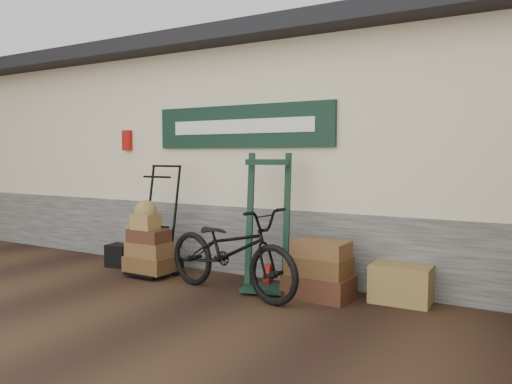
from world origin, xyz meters
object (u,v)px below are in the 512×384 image
(suitcase_stack, at_px, (319,269))
(wicker_hamper, at_px, (401,284))
(porter_trolley, at_px, (157,219))
(green_barrow, at_px, (267,222))
(black_trunk, at_px, (119,255))
(bicycle, at_px, (231,245))

(suitcase_stack, relative_size, wicker_hamper, 1.17)
(wicker_hamper, bearing_deg, porter_trolley, -173.98)
(green_barrow, distance_m, black_trunk, 2.49)
(porter_trolley, relative_size, green_barrow, 0.92)
(porter_trolley, height_order, black_trunk, porter_trolley)
(porter_trolley, xyz_separation_m, wicker_hamper, (3.12, 0.33, -0.54))
(wicker_hamper, height_order, bicycle, bicycle)
(green_barrow, xyz_separation_m, bicycle, (-0.26, -0.38, -0.24))
(wicker_hamper, distance_m, bicycle, 1.91)
(black_trunk, xyz_separation_m, bicycle, (2.14, -0.39, 0.40))
(porter_trolley, height_order, suitcase_stack, porter_trolley)
(bicycle, bearing_deg, wicker_hamper, -58.91)
(green_barrow, height_order, suitcase_stack, green_barrow)
(wicker_hamper, xyz_separation_m, bicycle, (-1.76, -0.65, 0.36))
(suitcase_stack, xyz_separation_m, black_trunk, (-3.06, 0.01, -0.16))
(suitcase_stack, relative_size, bicycle, 0.38)
(porter_trolley, bearing_deg, suitcase_stack, 2.34)
(suitcase_stack, bearing_deg, black_trunk, 179.90)
(porter_trolley, height_order, green_barrow, green_barrow)
(green_barrow, relative_size, black_trunk, 5.02)
(porter_trolley, relative_size, wicker_hamper, 2.37)
(green_barrow, bearing_deg, porter_trolley, 166.02)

